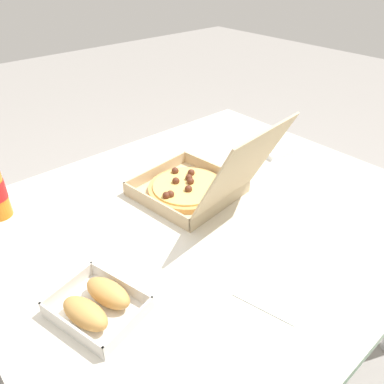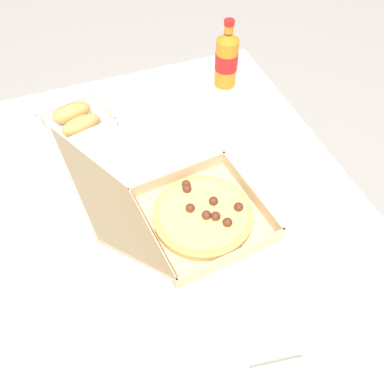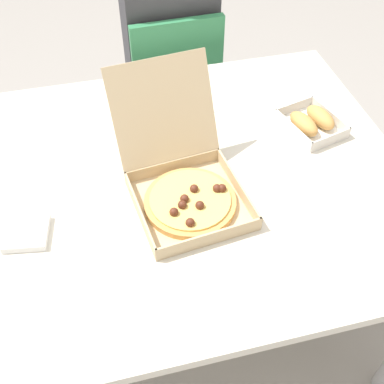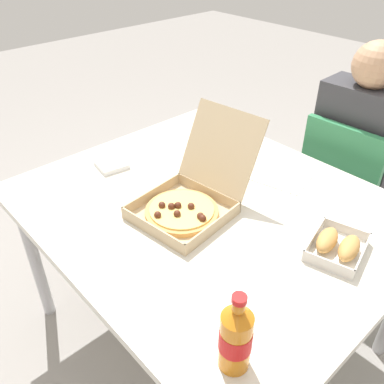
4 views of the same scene
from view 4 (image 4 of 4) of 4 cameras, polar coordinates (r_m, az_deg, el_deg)
name	(u,v)px [view 4 (image 4 of 4)]	position (r m, az deg, el deg)	size (l,w,h in m)	color
ground_plane	(206,329)	(1.94, 2.02, -18.58)	(10.00, 10.00, 0.00)	gray
dining_table	(210,218)	(1.48, 2.52, -3.64)	(1.28, 1.09, 0.70)	silver
chair	(345,187)	(2.06, 20.56, 0.63)	(0.41, 0.41, 0.83)	#338451
diner_person	(361,144)	(2.01, 22.53, 6.18)	(0.37, 0.41, 1.15)	#333847
pizza_box_open	(189,200)	(1.38, -0.46, -1.18)	(0.33, 0.44, 0.30)	tan
bread_side_box	(338,245)	(1.31, 19.67, -7.04)	(0.19, 0.22, 0.06)	white
cola_bottle	(236,337)	(0.94, 6.11, -19.52)	(0.07, 0.07, 0.22)	orange
paper_menu	(279,178)	(1.61, 12.08, 1.96)	(0.21, 0.15, 0.00)	white
napkin_pile	(112,165)	(1.68, -11.14, 3.76)	(0.11, 0.11, 0.02)	white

